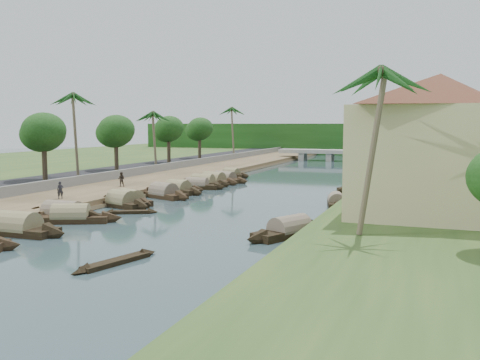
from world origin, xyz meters
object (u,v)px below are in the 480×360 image
(bridge, at_px, (344,153))
(sampan_1, at_px, (18,229))
(person_near, at_px, (60,190))
(building_near, at_px, (438,146))

(bridge, distance_m, sampan_1, 84.97)
(sampan_1, distance_m, person_near, 12.84)
(bridge, bearing_deg, sampan_1, -96.12)
(sampan_1, height_order, person_near, person_near)
(person_near, bearing_deg, sampan_1, -99.16)
(person_near, bearing_deg, bridge, 43.61)
(bridge, distance_m, building_near, 76.54)
(building_near, height_order, person_near, building_near)
(bridge, relative_size, sampan_1, 3.31)
(building_near, height_order, sampan_1, building_near)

